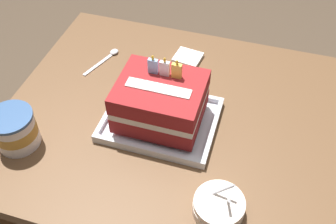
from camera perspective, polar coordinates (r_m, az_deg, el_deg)
The scene contains 7 objects.
dining_table at distance 1.16m, azimuth 0.95°, elevation -4.80°, with size 0.93×0.78×0.75m.
foil_tray at distance 1.05m, azimuth -1.05°, elevation -1.27°, with size 0.29×0.23×0.02m.
birthday_cake at distance 0.99m, azimuth -1.11°, elevation 1.62°, with size 0.22×0.18×0.17m.
bowl_stack at distance 0.89m, azimuth 7.39°, elevation -13.46°, with size 0.11×0.11×0.09m.
ice_cream_tub at distance 1.04m, azimuth -21.40°, elevation -2.36°, with size 0.11×0.11×0.10m.
serving_spoon_near_tray at distance 1.26m, azimuth -8.55°, elevation 8.09°, with size 0.07×0.15×0.01m.
napkin_pile at distance 1.24m, azimuth 2.91°, elevation 7.89°, with size 0.09×0.08×0.01m.
Camera 1 is at (0.19, -0.69, 1.54)m, focal length 41.90 mm.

